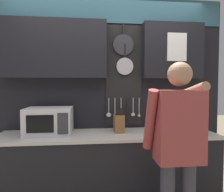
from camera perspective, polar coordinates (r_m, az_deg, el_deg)
name	(u,v)px	position (r m, az deg, el deg)	size (l,w,h in m)	color
base_cabinet_counter	(108,172)	(2.44, -1.23, -20.91)	(2.46, 0.60, 0.89)	black
back_wall_unit	(105,76)	(2.50, -2.10, 5.63)	(3.03, 0.22, 2.53)	black
microwave	(49,121)	(2.36, -17.47, -6.77)	(0.50, 0.38, 0.30)	silver
knife_block	(119,123)	(2.34, 1.98, -7.77)	(0.12, 0.15, 0.29)	brown
utensil_crock	(162,124)	(2.47, 14.20, -7.76)	(0.11, 0.11, 0.35)	white
person	(178,141)	(1.79, 18.34, -12.22)	(0.54, 0.64, 1.62)	#383842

